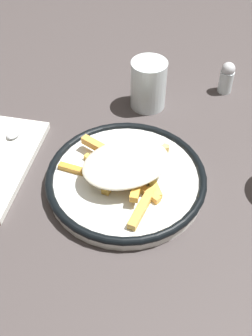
{
  "coord_description": "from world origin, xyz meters",
  "views": [
    {
      "loc": [
        0.1,
        -0.44,
        0.51
      ],
      "look_at": [
        0.0,
        0.0,
        0.04
      ],
      "focal_mm": 44.62,
      "sensor_mm": 36.0,
      "label": 1
    }
  ],
  "objects_px": {
    "spoon": "(5,146)",
    "salt_shaker": "(227,77)",
    "water_glass": "(148,84)",
    "fries_heap": "(126,166)",
    "plate": "(126,179)"
  },
  "relations": [
    {
      "from": "fries_heap",
      "to": "water_glass",
      "type": "distance_m",
      "value": 0.21
    },
    {
      "from": "water_glass",
      "to": "salt_shaker",
      "type": "xyz_separation_m",
      "value": [
        0.14,
        0.08,
        -0.01
      ]
    },
    {
      "from": "plate",
      "to": "fries_heap",
      "type": "xyz_separation_m",
      "value": [
        -0.0,
        -0.0,
        0.03
      ]
    },
    {
      "from": "plate",
      "to": "water_glass",
      "type": "xyz_separation_m",
      "value": [
        -0.01,
        0.21,
        0.03
      ]
    },
    {
      "from": "spoon",
      "to": "water_glass",
      "type": "xyz_separation_m",
      "value": [
        0.21,
        0.19,
        0.03
      ]
    },
    {
      "from": "fries_heap",
      "to": "water_glass",
      "type": "xyz_separation_m",
      "value": [
        -0.01,
        0.21,
        0.0
      ]
    },
    {
      "from": "water_glass",
      "to": "plate",
      "type": "bearing_deg",
      "value": -88.31
    },
    {
      "from": "plate",
      "to": "fries_heap",
      "type": "height_order",
      "value": "fries_heap"
    },
    {
      "from": "plate",
      "to": "spoon",
      "type": "distance_m",
      "value": 0.22
    },
    {
      "from": "spoon",
      "to": "salt_shaker",
      "type": "height_order",
      "value": "salt_shaker"
    },
    {
      "from": "plate",
      "to": "spoon",
      "type": "bearing_deg",
      "value": 173.69
    },
    {
      "from": "spoon",
      "to": "water_glass",
      "type": "relative_size",
      "value": 1.59
    },
    {
      "from": "fries_heap",
      "to": "spoon",
      "type": "distance_m",
      "value": 0.22
    },
    {
      "from": "fries_heap",
      "to": "salt_shaker",
      "type": "bearing_deg",
      "value": 64.87
    },
    {
      "from": "plate",
      "to": "salt_shaker",
      "type": "distance_m",
      "value": 0.33
    }
  ]
}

